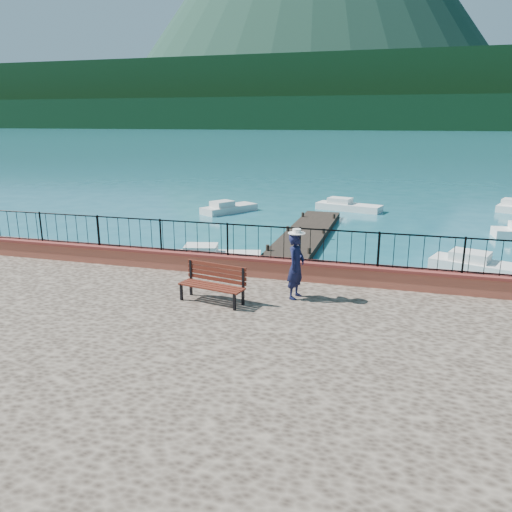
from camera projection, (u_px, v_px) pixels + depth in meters
The scene contains 14 objects.
ground at pixel (279, 379), 11.41m from camera, with size 2000.00×2000.00×0.00m, color #19596B.
parapet at pixel (309, 271), 14.45m from camera, with size 28.00×0.46×0.58m, color #B0563F.
railing at pixel (310, 245), 14.24m from camera, with size 27.00×0.05×0.95m, color black.
dock at pixel (297, 244), 23.03m from camera, with size 2.00×16.00×0.30m, color #2D231C.
far_forest at pixel (400, 113), 287.15m from camera, with size 900.00×60.00×18.00m, color black.
foothills at pixel (402, 95), 339.33m from camera, with size 900.00×120.00×44.00m, color black.
park_bench at pixel (213, 291), 12.73m from camera, with size 1.82×0.91×0.97m.
person at pixel (296, 266), 12.89m from camera, with size 0.63×0.41×1.73m, color #111433.
hat at pixel (297, 231), 12.65m from camera, with size 0.44×0.44×0.12m, color white.
boat_0 at pixel (215, 254), 20.43m from camera, with size 3.75×1.30×0.80m, color silver.
boat_1 at pixel (486, 263), 19.10m from camera, with size 4.01×1.30×0.80m, color silver.
boat_3 at pixel (229, 206), 31.76m from camera, with size 3.75×1.30×0.80m, color silver.
boat_4 at pixel (349, 204), 32.40m from camera, with size 4.19×1.30×0.80m, color white.
boat_5 at pixel (512, 204), 32.62m from camera, with size 3.35×1.30×0.80m, color silver.
Camera 1 is at (2.31, -10.01, 5.73)m, focal length 35.00 mm.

